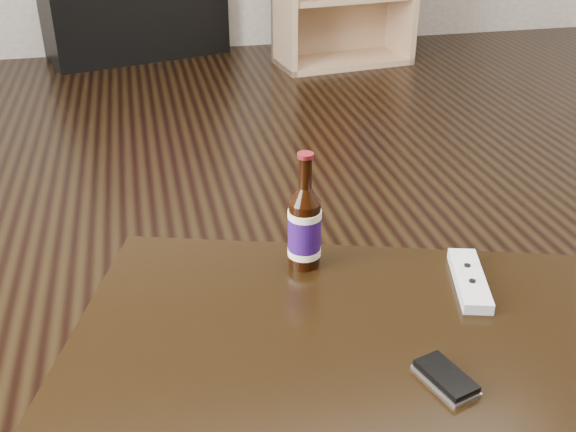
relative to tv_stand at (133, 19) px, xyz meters
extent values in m
cube|color=black|center=(0.44, -2.97, -0.20)|extent=(5.00, 6.00, 0.01)
cube|color=black|center=(0.00, 0.00, 0.00)|extent=(1.08, 0.74, 0.40)
cube|color=tan|center=(1.13, -0.48, -0.18)|extent=(0.77, 0.43, 0.03)
cube|color=black|center=(0.35, -3.34, 0.17)|extent=(1.18, 0.90, 0.05)
cylinder|color=black|center=(-0.01, -2.98, -0.03)|extent=(0.08, 0.08, 0.34)
cylinder|color=black|center=(0.25, -3.07, 0.26)|extent=(0.07, 0.07, 0.13)
cylinder|color=#280D56|center=(0.25, -3.07, 0.26)|extent=(0.07, 0.07, 0.08)
cylinder|color=white|center=(0.25, -3.07, 0.30)|extent=(0.07, 0.07, 0.01)
cylinder|color=white|center=(0.25, -3.07, 0.22)|extent=(0.07, 0.07, 0.01)
cone|color=black|center=(0.25, -3.07, 0.34)|extent=(0.07, 0.07, 0.03)
cylinder|color=black|center=(0.25, -3.07, 0.38)|extent=(0.03, 0.03, 0.06)
cylinder|color=maroon|center=(0.25, -3.07, 0.41)|extent=(0.03, 0.03, 0.01)
cube|color=silver|center=(0.37, -3.41, 0.20)|extent=(0.07, 0.10, 0.01)
cube|color=black|center=(0.37, -3.41, 0.21)|extent=(0.07, 0.10, 0.01)
cylinder|color=silver|center=(0.38, -3.44, 0.21)|extent=(0.02, 0.02, 0.00)
cube|color=silver|center=(0.52, -3.20, 0.21)|extent=(0.10, 0.18, 0.02)
cylinder|color=black|center=(0.53, -3.17, 0.22)|extent=(0.01, 0.01, 0.00)
cylinder|color=black|center=(0.51, -3.21, 0.22)|extent=(0.01, 0.01, 0.00)
camera|label=1|loc=(0.00, -4.07, 0.86)|focal=42.00mm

